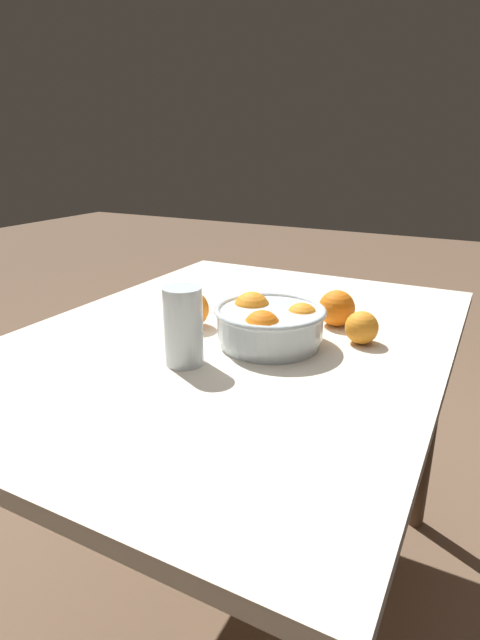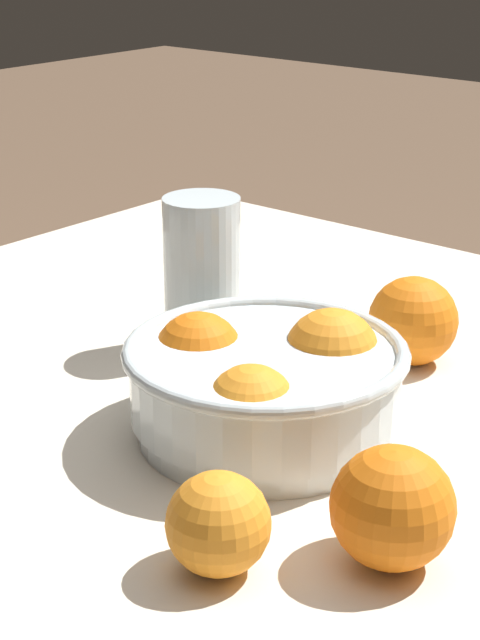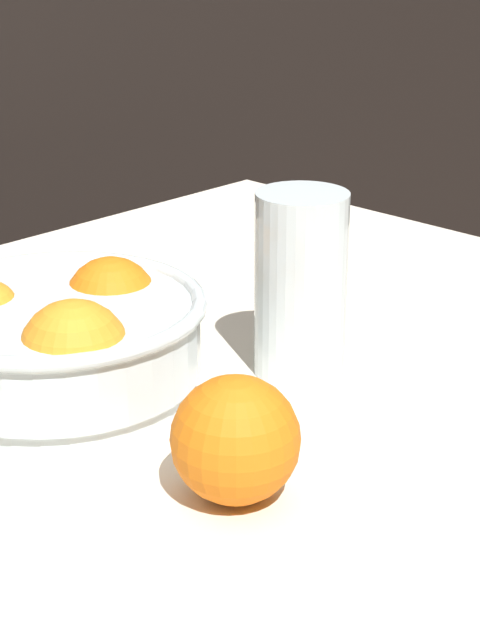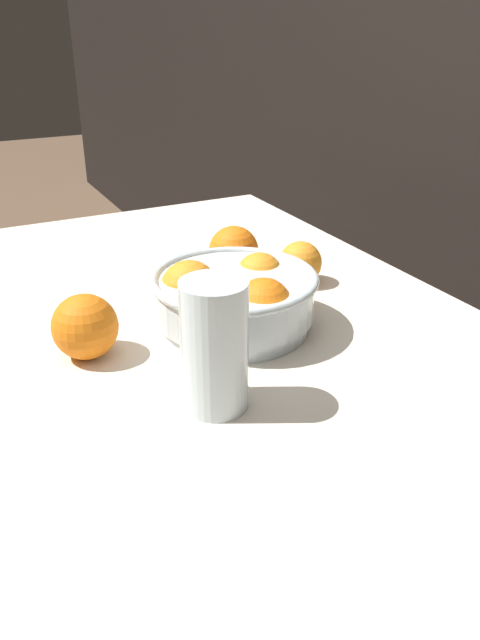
# 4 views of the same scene
# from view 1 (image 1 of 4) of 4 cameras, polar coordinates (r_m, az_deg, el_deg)

# --- Properties ---
(ground_plane) EXTENTS (12.00, 12.00, 0.00)m
(ground_plane) POSITION_cam_1_polar(r_m,az_deg,el_deg) (1.55, -0.56, -29.30)
(ground_plane) COLOR brown
(dining_table) EXTENTS (1.18, 0.88, 0.77)m
(dining_table) POSITION_cam_1_polar(r_m,az_deg,el_deg) (1.13, -0.67, -5.82)
(dining_table) COLOR beige
(dining_table) RESTS_ON ground_plane
(fruit_bowl) EXTENTS (0.23, 0.23, 0.10)m
(fruit_bowl) POSITION_cam_1_polar(r_m,az_deg,el_deg) (1.02, 3.40, -0.37)
(fruit_bowl) COLOR silver
(fruit_bowl) RESTS_ON dining_table
(juice_glass) EXTENTS (0.07, 0.07, 0.15)m
(juice_glass) POSITION_cam_1_polar(r_m,az_deg,el_deg) (0.93, -6.47, -1.16)
(juice_glass) COLOR #F4A314
(juice_glass) RESTS_ON dining_table
(orange_loose_near_bowl) EXTENTS (0.08, 0.08, 0.08)m
(orange_loose_near_bowl) POSITION_cam_1_polar(r_m,az_deg,el_deg) (1.13, -5.67, 1.24)
(orange_loose_near_bowl) COLOR orange
(orange_loose_near_bowl) RESTS_ON dining_table
(orange_loose_front) EXTENTS (0.07, 0.07, 0.07)m
(orange_loose_front) POSITION_cam_1_polar(r_m,az_deg,el_deg) (1.06, 13.73, -0.85)
(orange_loose_front) COLOR orange
(orange_loose_front) RESTS_ON dining_table
(orange_loose_aside) EXTENTS (0.08, 0.08, 0.08)m
(orange_loose_aside) POSITION_cam_1_polar(r_m,az_deg,el_deg) (1.15, 10.99, 1.33)
(orange_loose_aside) COLOR orange
(orange_loose_aside) RESTS_ON dining_table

